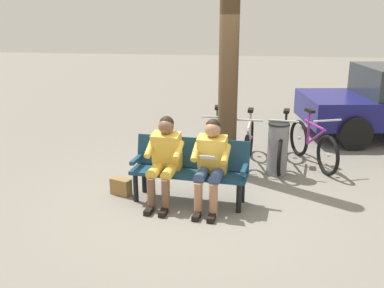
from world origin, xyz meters
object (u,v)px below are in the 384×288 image
(tree_trunk, at_px, (229,66))
(bicycle_red, at_px, (217,140))
(person_companion, at_px, (165,157))
(bench, at_px, (190,165))
(bicycle_orange, at_px, (284,145))
(litter_bin, at_px, (278,149))
(bicycle_green, at_px, (312,144))
(bicycle_black, at_px, (249,144))
(handbag, at_px, (121,187))
(person_reading, at_px, (211,160))

(tree_trunk, height_order, bicycle_red, tree_trunk)
(person_companion, bearing_deg, bench, -152.72)
(bicycle_orange, bearing_deg, person_companion, -35.52)
(litter_bin, bearing_deg, tree_trunk, 2.79)
(bench, height_order, bicycle_orange, bicycle_orange)
(bicycle_green, bearing_deg, bicycle_red, -112.19)
(bench, xyz_separation_m, bicycle_red, (-0.21, -1.76, -0.15))
(person_companion, xyz_separation_m, bicycle_orange, (-1.70, -1.77, -0.30))
(tree_trunk, distance_m, bicycle_red, 1.53)
(bicycle_black, bearing_deg, litter_bin, 49.99)
(bench, xyz_separation_m, handbag, (1.02, -0.03, -0.39))
(person_companion, xyz_separation_m, tree_trunk, (-0.76, -1.27, 1.07))
(bicycle_green, xyz_separation_m, bicycle_orange, (0.49, 0.09, 0.00))
(tree_trunk, relative_size, bicycle_black, 2.07)
(litter_bin, bearing_deg, handbag, 26.98)
(bicycle_green, relative_size, bicycle_red, 0.95)
(person_reading, xyz_separation_m, litter_bin, (-0.94, -1.38, -0.24))
(handbag, height_order, bicycle_black, bicycle_black)
(person_companion, xyz_separation_m, bicycle_black, (-1.11, -1.75, -0.30))
(litter_bin, bearing_deg, person_reading, 55.74)
(bicycle_red, bearing_deg, bench, -10.44)
(person_reading, xyz_separation_m, bicycle_green, (-1.55, -1.93, -0.31))
(person_reading, relative_size, bicycle_green, 0.76)
(person_reading, distance_m, bicycle_orange, 2.15)
(person_companion, relative_size, bicycle_red, 0.71)
(bicycle_black, bearing_deg, person_reading, -11.40)
(tree_trunk, height_order, litter_bin, tree_trunk)
(tree_trunk, bearing_deg, bicycle_green, -157.44)
(tree_trunk, bearing_deg, person_companion, 59.05)
(bicycle_green, xyz_separation_m, bicycle_red, (1.64, -0.03, 0.00))
(person_reading, relative_size, bicycle_red, 0.71)
(bicycle_green, bearing_deg, person_reading, -59.97)
(bench, xyz_separation_m, litter_bin, (-1.24, -1.18, -0.08))
(handbag, xyz_separation_m, bicycle_orange, (-2.39, -1.61, 0.24))
(person_companion, bearing_deg, tree_trunk, -114.70)
(person_reading, height_order, tree_trunk, tree_trunk)
(person_reading, relative_size, person_companion, 1.00)
(handbag, relative_size, bicycle_red, 0.18)
(person_companion, distance_m, litter_bin, 2.06)
(bench, distance_m, handbag, 1.09)
(handbag, xyz_separation_m, bicycle_black, (-1.80, -1.59, 0.24))
(person_reading, distance_m, tree_trunk, 1.72)
(tree_trunk, height_order, bicycle_orange, tree_trunk)
(person_companion, distance_m, handbag, 0.89)
(bench, xyz_separation_m, person_reading, (-0.30, 0.20, 0.16))
(person_reading, height_order, person_companion, same)
(tree_trunk, height_order, bicycle_black, tree_trunk)
(bicycle_black, relative_size, bicycle_red, 1.00)
(tree_trunk, bearing_deg, handbag, 37.54)
(bicycle_orange, distance_m, bicycle_black, 0.59)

